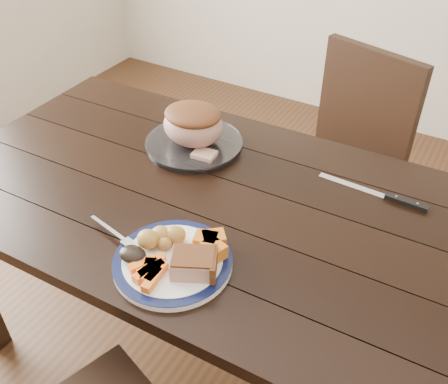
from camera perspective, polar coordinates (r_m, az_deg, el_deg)
The scene contains 15 objects.
ground at distance 1.99m, azimuth -1.77°, elevation -17.33°, with size 4.00×4.00×0.00m, color #472B16.
dining_table at distance 1.50m, azimuth -2.25°, elevation -2.94°, with size 1.62×0.95×0.75m.
chair_far at distance 2.06m, azimuth 13.46°, elevation 4.15°, with size 0.53×0.53×0.93m.
dinner_plate at distance 1.23m, azimuth -5.87°, elevation -8.00°, with size 0.29×0.29×0.02m, color white.
plate_rim at distance 1.22m, azimuth -5.89°, elevation -7.73°, with size 0.29×0.29×0.02m, color #0A1136.
serving_platter at distance 1.64m, azimuth -3.45°, elevation 5.42°, with size 0.31×0.31×0.02m, color white.
pork_slice at distance 1.17m, azimuth -3.52°, elevation -8.17°, with size 0.10×0.08×0.04m, color tan.
roasted_potatoes at distance 1.25m, azimuth -6.96°, elevation -5.09°, with size 0.10×0.10×0.05m.
carrot_batons at distance 1.19m, azimuth -8.40°, elevation -8.91°, with size 0.09×0.11×0.02m.
pumpkin_wedges at distance 1.22m, azimuth -1.48°, elevation -5.95°, with size 0.10×0.09×0.04m.
dark_mushroom at distance 1.22m, azimuth -10.39°, elevation -7.02°, with size 0.07×0.05×0.03m, color black.
fork at distance 1.31m, azimuth -12.18°, elevation -4.78°, with size 0.18×0.05×0.00m.
roast_joint at distance 1.60m, azimuth -3.54°, elevation 7.61°, with size 0.20×0.17×0.13m, color tan.
cut_slice at distance 1.55m, azimuth -2.26°, elevation 4.25°, with size 0.07×0.06×0.02m, color tan.
carving_knife at distance 1.49m, azimuth 18.67°, elevation -0.64°, with size 0.32×0.03×0.01m.
Camera 1 is at (0.62, -0.94, 1.64)m, focal length 40.00 mm.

